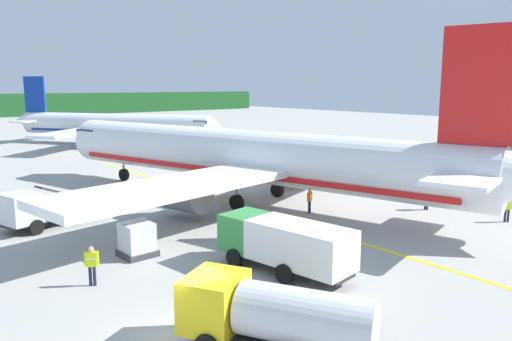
{
  "coord_description": "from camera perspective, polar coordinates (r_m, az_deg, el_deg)",
  "views": [
    {
      "loc": [
        -8.08,
        -14.19,
        8.69
      ],
      "look_at": [
        12.95,
        11.98,
        2.92
      ],
      "focal_mm": 35.03,
      "sensor_mm": 36.0,
      "label": 1
    }
  ],
  "objects": [
    {
      "name": "crew_loader_right",
      "position": [
        35.81,
        26.78,
        -3.74
      ],
      "size": [
        0.45,
        0.52,
        1.67
      ],
      "color": "#191E33",
      "rests_on": "ground"
    },
    {
      "name": "service_truck_baggage",
      "position": [
        23.58,
        3.22,
        -8.2
      ],
      "size": [
        3.29,
        7.05,
        2.44
      ],
      "color": "#338C3F",
      "rests_on": "ground"
    },
    {
      "name": "cargo_container_mid",
      "position": [
        26.55,
        -13.45,
        -7.65
      ],
      "size": [
        1.75,
        1.75,
        1.86
      ],
      "color": "#333338",
      "rests_on": "ground"
    },
    {
      "name": "airliner_foreground",
      "position": [
        37.15,
        -0.91,
        1.55
      ],
      "size": [
        34.23,
        41.01,
        11.9
      ],
      "color": "white",
      "rests_on": "ground"
    },
    {
      "name": "apron_guide_line",
      "position": [
        33.67,
        2.07,
        -5.2
      ],
      "size": [
        0.3,
        60.0,
        0.01
      ],
      "primitive_type": "cube",
      "color": "yellow",
      "rests_on": "ground"
    },
    {
      "name": "airliner_mid_apron",
      "position": [
        76.72,
        -16.18,
        5.0
      ],
      "size": [
        26.09,
        30.63,
        9.98
      ],
      "color": "silver",
      "rests_on": "ground"
    },
    {
      "name": "crew_loader_left",
      "position": [
        34.46,
        6.14,
        -3.25
      ],
      "size": [
        0.58,
        0.4,
        1.65
      ],
      "color": "#191E33",
      "rests_on": "ground"
    },
    {
      "name": "service_truck_catering",
      "position": [
        16.71,
        1.94,
        -16.13
      ],
      "size": [
        4.77,
        6.5,
        2.4
      ],
      "color": "yellow",
      "rests_on": "ground"
    },
    {
      "name": "service_truck_fuel",
      "position": [
        33.24,
        -23.81,
        -4.15
      ],
      "size": [
        6.58,
        3.75,
        2.61
      ],
      "color": "silver",
      "rests_on": "ground"
    },
    {
      "name": "crew_supervisor",
      "position": [
        37.04,
        18.92,
        -2.72
      ],
      "size": [
        0.23,
        0.63,
        1.73
      ],
      "color": "#191E33",
      "rests_on": "ground"
    },
    {
      "name": "crew_marshaller",
      "position": [
        23.22,
        -18.26,
        -9.94
      ],
      "size": [
        0.55,
        0.43,
        1.78
      ],
      "color": "#191E33",
      "rests_on": "ground"
    }
  ]
}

